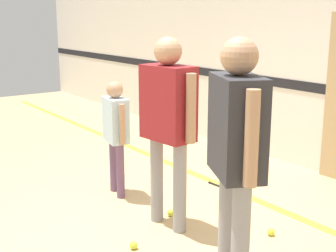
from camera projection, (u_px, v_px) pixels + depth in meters
The scene contains 10 objects.
ground_plane at pixel (159, 239), 4.01m from camera, with size 16.00×16.00×0.00m, color tan.
floor_stripe at pixel (264, 203), 4.76m from camera, with size 14.40×0.10×0.01m.
person_instructor at pixel (168, 113), 4.03m from camera, with size 0.64×0.31×1.70m.
person_student_left at pixel (116, 126), 4.85m from camera, with size 0.45×0.25×1.22m.
person_student_right at pixel (236, 140), 3.06m from camera, with size 0.60×0.46×1.74m.
racket_spare_on_floor at pixel (234, 191), 5.06m from camera, with size 0.57×0.34×0.03m.
tennis_ball_near_instructor at pixel (134, 245), 3.83m from camera, with size 0.07×0.07×0.07m, color #CCE038.
tennis_ball_by_spare_racket at pixel (239, 182), 5.27m from camera, with size 0.07×0.07×0.07m, color #CCE038.
tennis_ball_stray_left at pixel (271, 232), 4.07m from camera, with size 0.07×0.07×0.07m, color #CCE038.
tennis_ball_stray_right at pixel (171, 213), 4.46m from camera, with size 0.07×0.07×0.07m, color #CCE038.
Camera 1 is at (3.02, -2.10, 1.87)m, focal length 50.00 mm.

